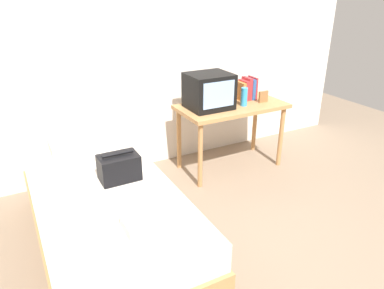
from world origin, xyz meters
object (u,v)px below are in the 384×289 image
(bed, at_px, (107,219))
(tv, at_px, (209,91))
(desk, at_px, (231,113))
(pillow, at_px, (77,145))
(remote_dark, at_px, (162,214))
(folded_towel, at_px, (147,223))
(water_bottle, at_px, (244,97))
(magazine, at_px, (90,219))
(remote_silver, at_px, (69,182))
(book_row, at_px, (246,89))
(picture_frame, at_px, (263,97))
(handbag, at_px, (119,167))

(bed, distance_m, tv, 1.67)
(desk, bearing_deg, bed, -155.73)
(bed, bearing_deg, tv, 29.36)
(pillow, xyz_separation_m, remote_dark, (0.27, -1.26, -0.05))
(pillow, bearing_deg, folded_towel, -84.10)
(pillow, bearing_deg, water_bottle, -3.68)
(pillow, relative_size, folded_towel, 1.64)
(tv, relative_size, water_bottle, 2.26)
(magazine, distance_m, remote_silver, 0.54)
(bed, xyz_separation_m, water_bottle, (1.70, 0.64, 0.57))
(desk, bearing_deg, book_row, 22.00)
(book_row, xyz_separation_m, magazine, (-2.05, -1.16, -0.31))
(pillow, bearing_deg, picture_frame, -3.18)
(magazine, xyz_separation_m, folded_towel, (0.29, -0.25, 0.03))
(bed, xyz_separation_m, pillow, (-0.03, 0.75, 0.33))
(desk, height_order, water_bottle, water_bottle)
(remote_dark, relative_size, folded_towel, 0.56)
(water_bottle, relative_size, magazine, 0.67)
(water_bottle, relative_size, handbag, 0.65)
(tv, distance_m, water_bottle, 0.39)
(magazine, bearing_deg, folded_towel, -40.60)
(tv, height_order, folded_towel, tv)
(book_row, distance_m, handbag, 1.88)
(tv, distance_m, handbag, 1.39)
(tv, distance_m, pillow, 1.40)
(water_bottle, relative_size, pillow, 0.43)
(remote_dark, xyz_separation_m, remote_silver, (-0.45, 0.71, 0.00))
(book_row, relative_size, remote_dark, 1.57)
(desk, relative_size, book_row, 4.73)
(bed, bearing_deg, desk, 24.27)
(picture_frame, distance_m, folded_towel, 2.23)
(magazine, bearing_deg, book_row, 29.62)
(bed, relative_size, tv, 4.55)
(pillow, bearing_deg, desk, -0.94)
(bed, xyz_separation_m, remote_silver, (-0.21, 0.20, 0.28))
(book_row, bearing_deg, remote_silver, -163.20)
(tv, xyz_separation_m, magazine, (-1.52, -1.09, -0.38))
(handbag, relative_size, magazine, 1.03)
(handbag, xyz_separation_m, remote_dark, (0.09, -0.60, -0.09))
(desk, bearing_deg, water_bottle, -42.43)
(picture_frame, distance_m, handbag, 1.90)
(magazine, relative_size, remote_dark, 1.86)
(book_row, distance_m, remote_dark, 2.13)
(remote_dark, bearing_deg, tv, 49.08)
(water_bottle, xyz_separation_m, book_row, (0.16, 0.19, 0.02))
(water_bottle, height_order, folded_towel, water_bottle)
(bed, relative_size, folded_towel, 7.14)
(picture_frame, distance_m, pillow, 2.00)
(tv, distance_m, book_row, 0.54)
(book_row, height_order, remote_dark, book_row)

